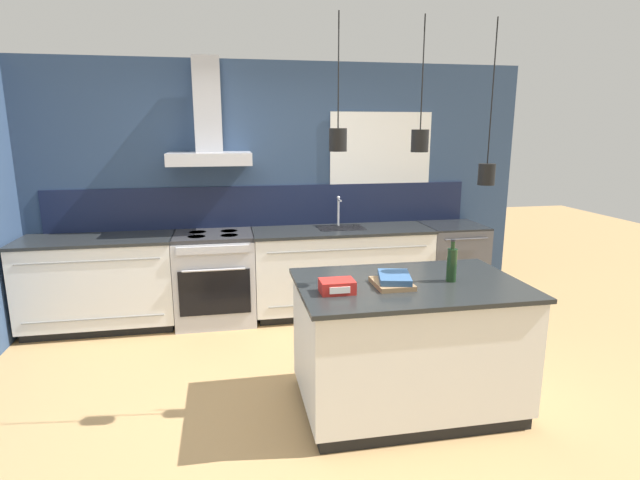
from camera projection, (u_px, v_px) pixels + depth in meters
ground_plane at (293, 400)px, 3.62m from camera, size 16.00×16.00×0.00m
wall_back at (264, 184)px, 5.23m from camera, size 5.60×2.34×2.60m
counter_run_left at (100, 283)px, 4.84m from camera, size 1.43×0.64×0.91m
counter_run_sink at (342, 270)px, 5.28m from camera, size 1.86×0.64×1.23m
oven_range at (215, 278)px, 5.03m from camera, size 0.78×0.66×0.91m
dishwasher at (450, 265)px, 5.50m from camera, size 0.62×0.65×0.91m
kitchen_island at (407, 344)px, 3.48m from camera, size 1.52×0.99×0.91m
bottle_on_island at (452, 264)px, 3.38m from camera, size 0.07×0.07×0.29m
book_stack at (393, 280)px, 3.31m from camera, size 0.28×0.33×0.07m
red_supply_box at (337, 286)px, 3.16m from camera, size 0.22×0.16×0.08m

